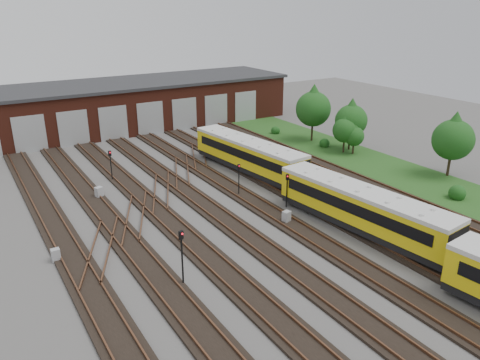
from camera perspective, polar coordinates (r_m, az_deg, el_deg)
ground at (r=34.95m, az=5.74°, el=-7.65°), size 120.00×120.00×0.00m
track_network at (r=35.22m, az=4.94°, el=-7.19°), size 30.40×70.00×0.33m
maintenance_shed at (r=68.23m, az=-15.17°, el=8.73°), size 51.00×12.50×6.35m
grass_verge at (r=53.76m, az=15.46°, el=2.05°), size 8.00×55.00×0.05m
metro_train at (r=36.89m, az=14.63°, el=-3.34°), size 4.31×47.32×3.12m
signal_mast_0 at (r=29.05m, az=-7.10°, el=-8.62°), size 0.32×0.31×3.77m
signal_mast_1 at (r=47.64m, az=-15.50°, el=2.17°), size 0.28×0.27×3.12m
signal_mast_2 at (r=42.33m, az=-0.14°, el=0.52°), size 0.26×0.25×3.04m
signal_mast_3 at (r=40.07m, az=5.75°, el=-0.76°), size 0.29×0.28×3.03m
relay_cabinet_0 at (r=34.62m, az=-21.53°, el=-8.53°), size 0.57×0.48×0.95m
relay_cabinet_1 at (r=44.18m, az=-16.80°, el=-1.48°), size 0.77×0.70×1.05m
relay_cabinet_2 at (r=37.76m, az=5.68°, el=-4.53°), size 0.71×0.63×1.01m
relay_cabinet_3 at (r=49.77m, az=-0.15°, el=1.95°), size 0.74×0.66×1.06m
relay_cabinet_4 at (r=44.17m, az=9.67°, el=-0.96°), size 0.68×0.64×0.91m
tree_0 at (r=59.94m, az=8.95°, el=9.05°), size 4.40×4.40×7.29m
tree_1 at (r=56.00m, az=12.70°, el=6.28°), size 2.88×2.88×4.78m
tree_2 at (r=57.07m, az=13.42°, el=7.50°), size 3.80×3.80×6.29m
tree_3 at (r=55.87m, az=13.77°, el=5.49°), size 2.29×2.29×3.79m
tree_4 at (r=51.19m, az=24.62°, el=5.01°), size 4.07×4.07×6.74m
bush_0 at (r=46.41m, az=25.00°, el=-1.21°), size 1.51×1.51×1.51m
bush_1 at (r=63.76m, az=4.35°, el=6.17°), size 1.20×1.20×1.20m
bush_2 at (r=58.51m, az=10.27°, el=4.58°), size 1.24×1.24×1.24m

